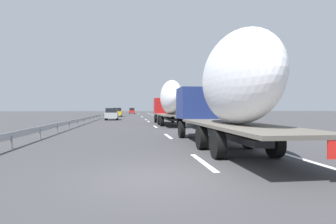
{
  "coord_description": "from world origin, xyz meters",
  "views": [
    {
      "loc": [
        -7.45,
        0.64,
        1.84
      ],
      "look_at": [
        22.55,
        -3.3,
        1.43
      ],
      "focal_mm": 30.54,
      "sensor_mm": 36.0,
      "label": 1
    }
  ],
  "objects_px": {
    "car_yellow_coupe": "(117,112)",
    "car_silver_hatch": "(112,114)",
    "truck_lead": "(170,101)",
    "road_sign": "(173,106)",
    "car_red_compact": "(132,111)",
    "truck_trailing": "(227,89)"
  },
  "relations": [
    {
      "from": "car_yellow_coupe",
      "to": "car_silver_hatch",
      "type": "xyz_separation_m",
      "value": [
        -17.87,
        0.1,
        -0.02
      ]
    },
    {
      "from": "truck_lead",
      "to": "car_silver_hatch",
      "type": "xyz_separation_m",
      "value": [
        14.5,
        7.17,
        -1.71
      ]
    },
    {
      "from": "car_silver_hatch",
      "to": "road_sign",
      "type": "distance_m",
      "value": 11.07
    },
    {
      "from": "car_red_compact",
      "to": "truck_trailing",
      "type": "bearing_deg",
      "value": -177.31
    },
    {
      "from": "car_red_compact",
      "to": "car_silver_hatch",
      "type": "bearing_deg",
      "value": 175.99
    },
    {
      "from": "truck_lead",
      "to": "road_sign",
      "type": "bearing_deg",
      "value": -9.54
    },
    {
      "from": "car_red_compact",
      "to": "car_yellow_coupe",
      "type": "relative_size",
      "value": 1.07
    },
    {
      "from": "car_silver_hatch",
      "to": "truck_trailing",
      "type": "bearing_deg",
      "value": -167.79
    },
    {
      "from": "truck_lead",
      "to": "car_silver_hatch",
      "type": "height_order",
      "value": "truck_lead"
    },
    {
      "from": "car_silver_hatch",
      "to": "car_yellow_coupe",
      "type": "bearing_deg",
      "value": -0.31
    },
    {
      "from": "car_red_compact",
      "to": "car_yellow_coupe",
      "type": "distance_m",
      "value": 30.3
    },
    {
      "from": "car_yellow_coupe",
      "to": "truck_lead",
      "type": "bearing_deg",
      "value": -167.68
    },
    {
      "from": "truck_lead",
      "to": "car_yellow_coupe",
      "type": "height_order",
      "value": "truck_lead"
    },
    {
      "from": "car_yellow_coupe",
      "to": "car_silver_hatch",
      "type": "bearing_deg",
      "value": 179.69
    },
    {
      "from": "car_yellow_coupe",
      "to": "car_silver_hatch",
      "type": "relative_size",
      "value": 0.94
    },
    {
      "from": "car_yellow_coupe",
      "to": "car_red_compact",
      "type": "bearing_deg",
      "value": -6.19
    },
    {
      "from": "truck_trailing",
      "to": "car_silver_hatch",
      "type": "height_order",
      "value": "truck_trailing"
    },
    {
      "from": "car_red_compact",
      "to": "car_yellow_coupe",
      "type": "bearing_deg",
      "value": 173.81
    },
    {
      "from": "road_sign",
      "to": "car_yellow_coupe",
      "type": "bearing_deg",
      "value": 36.13
    },
    {
      "from": "truck_trailing",
      "to": "car_red_compact",
      "type": "bearing_deg",
      "value": 2.69
    },
    {
      "from": "truck_lead",
      "to": "truck_trailing",
      "type": "height_order",
      "value": "truck_trailing"
    },
    {
      "from": "truck_trailing",
      "to": "car_red_compact",
      "type": "distance_m",
      "value": 81.22
    }
  ]
}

